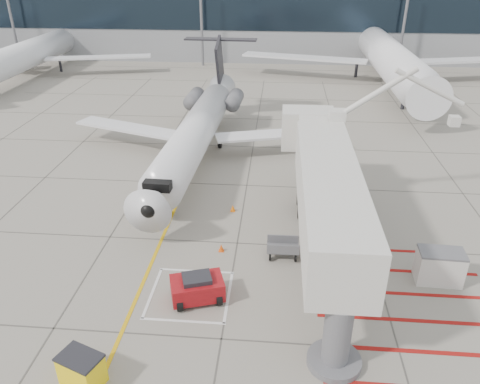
# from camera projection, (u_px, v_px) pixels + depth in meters

# --- Properties ---
(ground_plane) EXTENTS (260.00, 260.00, 0.00)m
(ground_plane) POSITION_uv_depth(u_px,v_px,m) (230.00, 284.00, 25.05)
(ground_plane) COLOR gray
(ground_plane) RESTS_ON ground
(regional_jet) EXTENTS (25.83, 32.00, 8.14)m
(regional_jet) POSITION_uv_depth(u_px,v_px,m) (189.00, 123.00, 36.18)
(regional_jet) COLOR silver
(regional_jet) RESTS_ON ground_plane
(jet_bridge) EXTENTS (9.71, 20.34, 8.12)m
(jet_bridge) POSITION_uv_depth(u_px,v_px,m) (328.00, 204.00, 24.53)
(jet_bridge) COLOR silver
(jet_bridge) RESTS_ON ground_plane
(pushback_tug) EXTENTS (3.00, 2.37, 1.53)m
(pushback_tug) POSITION_uv_depth(u_px,v_px,m) (197.00, 287.00, 23.63)
(pushback_tug) COLOR maroon
(pushback_tug) RESTS_ON ground_plane
(spill_bin) EXTENTS (1.97, 1.65, 1.45)m
(spill_bin) POSITION_uv_depth(u_px,v_px,m) (82.00, 369.00, 19.02)
(spill_bin) COLOR yellow
(spill_bin) RESTS_ON ground_plane
(baggage_cart) EXTENTS (1.86, 1.18, 1.17)m
(baggage_cart) POSITION_uv_depth(u_px,v_px,m) (283.00, 248.00, 27.08)
(baggage_cart) COLOR #58585D
(baggage_cart) RESTS_ON ground_plane
(ground_power_unit) EXTENTS (2.41, 1.48, 1.86)m
(ground_power_unit) POSITION_uv_depth(u_px,v_px,m) (439.00, 266.00, 24.93)
(ground_power_unit) COLOR silver
(ground_power_unit) RESTS_ON ground_plane
(cone_nose) EXTENTS (0.33, 0.33, 0.46)m
(cone_nose) POSITION_uv_depth(u_px,v_px,m) (221.00, 248.00, 27.74)
(cone_nose) COLOR #E04B0B
(cone_nose) RESTS_ON ground_plane
(cone_side) EXTENTS (0.34, 0.34, 0.47)m
(cone_side) POSITION_uv_depth(u_px,v_px,m) (233.00, 208.00, 32.05)
(cone_side) COLOR orange
(cone_side) RESTS_ON ground_plane
(terminal_building) EXTENTS (180.00, 28.00, 14.00)m
(terminal_building) POSITION_uv_depth(u_px,v_px,m) (327.00, 8.00, 83.13)
(terminal_building) COLOR gray
(terminal_building) RESTS_ON ground_plane
(terminal_glass_band) EXTENTS (180.00, 0.10, 6.00)m
(terminal_glass_band) POSITION_uv_depth(u_px,v_px,m) (335.00, 11.00, 70.22)
(terminal_glass_band) COLOR black
(terminal_glass_band) RESTS_ON ground_plane
(bg_aircraft_b) EXTENTS (33.05, 36.73, 11.02)m
(bg_aircraft_b) POSITION_uv_depth(u_px,v_px,m) (30.00, 35.00, 65.84)
(bg_aircraft_b) COLOR silver
(bg_aircraft_b) RESTS_ON ground_plane
(bg_aircraft_c) EXTENTS (38.86, 43.17, 12.95)m
(bg_aircraft_c) POSITION_uv_depth(u_px,v_px,m) (388.00, 32.00, 61.62)
(bg_aircraft_c) COLOR silver
(bg_aircraft_c) RESTS_ON ground_plane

